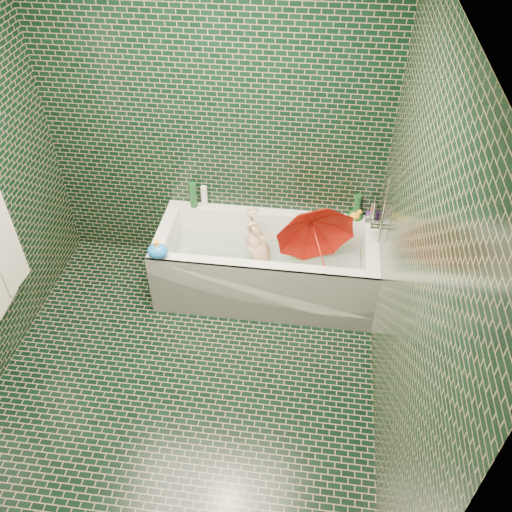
# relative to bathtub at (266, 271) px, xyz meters

# --- Properties ---
(floor) EXTENTS (2.80, 2.80, 0.00)m
(floor) POSITION_rel_bathtub_xyz_m (-0.45, -1.01, -0.21)
(floor) COLOR black
(floor) RESTS_ON ground
(ceiling) EXTENTS (2.80, 2.80, 0.00)m
(ceiling) POSITION_rel_bathtub_xyz_m (-0.45, -1.01, 2.29)
(ceiling) COLOR white
(ceiling) RESTS_ON wall_back
(wall_back) EXTENTS (2.80, 0.00, 2.80)m
(wall_back) POSITION_rel_bathtub_xyz_m (-0.45, 0.39, 1.04)
(wall_back) COLOR black
(wall_back) RESTS_ON floor
(wall_front) EXTENTS (2.80, 0.00, 2.80)m
(wall_front) POSITION_rel_bathtub_xyz_m (-0.45, -2.41, 1.04)
(wall_front) COLOR black
(wall_front) RESTS_ON floor
(wall_right) EXTENTS (0.00, 2.80, 2.80)m
(wall_right) POSITION_rel_bathtub_xyz_m (0.85, -1.01, 1.04)
(wall_right) COLOR black
(wall_right) RESTS_ON floor
(bathtub) EXTENTS (1.70, 0.75, 0.55)m
(bathtub) POSITION_rel_bathtub_xyz_m (0.00, 0.00, 0.00)
(bathtub) COLOR white
(bathtub) RESTS_ON floor
(bath_mat) EXTENTS (1.35, 0.47, 0.01)m
(bath_mat) POSITION_rel_bathtub_xyz_m (0.00, 0.02, -0.06)
(bath_mat) COLOR green
(bath_mat) RESTS_ON bathtub
(water) EXTENTS (1.48, 0.53, 0.00)m
(water) POSITION_rel_bathtub_xyz_m (0.00, 0.02, 0.09)
(water) COLOR silver
(water) RESTS_ON bathtub
(faucet) EXTENTS (0.18, 0.19, 0.55)m
(faucet) POSITION_rel_bathtub_xyz_m (0.81, 0.01, 0.56)
(faucet) COLOR silver
(faucet) RESTS_ON wall_right
(child) EXTENTS (0.87, 0.33, 0.38)m
(child) POSITION_rel_bathtub_xyz_m (-0.03, 0.03, 0.10)
(child) COLOR tan
(child) RESTS_ON bathtub
(umbrella) EXTENTS (0.79, 0.83, 0.74)m
(umbrella) POSITION_rel_bathtub_xyz_m (0.40, -0.07, 0.37)
(umbrella) COLOR red
(umbrella) RESTS_ON bathtub
(soap_bottle_a) EXTENTS (0.09, 0.09, 0.23)m
(soap_bottle_a) POSITION_rel_bathtub_xyz_m (0.80, 0.35, 0.34)
(soap_bottle_a) COLOR white
(soap_bottle_a) RESTS_ON bathtub
(soap_bottle_b) EXTENTS (0.12, 0.12, 0.21)m
(soap_bottle_b) POSITION_rel_bathtub_xyz_m (0.80, 0.35, 0.34)
(soap_bottle_b) COLOR #4A1F77
(soap_bottle_b) RESTS_ON bathtub
(soap_bottle_c) EXTENTS (0.16, 0.16, 0.17)m
(soap_bottle_c) POSITION_rel_bathtub_xyz_m (0.66, 0.31, 0.34)
(soap_bottle_c) COLOR #14481E
(soap_bottle_c) RESTS_ON bathtub
(bottle_right_tall) EXTENTS (0.06, 0.06, 0.21)m
(bottle_right_tall) POSITION_rel_bathtub_xyz_m (0.68, 0.36, 0.44)
(bottle_right_tall) COLOR #14481E
(bottle_right_tall) RESTS_ON bathtub
(bottle_right_pump) EXTENTS (0.06, 0.06, 0.20)m
(bottle_right_pump) POSITION_rel_bathtub_xyz_m (0.80, 0.31, 0.44)
(bottle_right_pump) COLOR silver
(bottle_right_pump) RESTS_ON bathtub
(bottle_left_tall) EXTENTS (0.08, 0.08, 0.22)m
(bottle_left_tall) POSITION_rel_bathtub_xyz_m (-0.63, 0.34, 0.45)
(bottle_left_tall) COLOR #14481E
(bottle_left_tall) RESTS_ON bathtub
(bottle_left_short) EXTENTS (0.07, 0.07, 0.18)m
(bottle_left_short) POSITION_rel_bathtub_xyz_m (-0.55, 0.36, 0.43)
(bottle_left_short) COLOR white
(bottle_left_short) RESTS_ON bathtub
(rubber_duck) EXTENTS (0.11, 0.09, 0.09)m
(rubber_duck) POSITION_rel_bathtub_xyz_m (0.67, 0.33, 0.38)
(rubber_duck) COLOR yellow
(rubber_duck) RESTS_ON bathtub
(bath_toy) EXTENTS (0.16, 0.14, 0.15)m
(bath_toy) POSITION_rel_bathtub_xyz_m (-0.75, -0.33, 0.40)
(bath_toy) COLOR blue
(bath_toy) RESTS_ON bathtub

